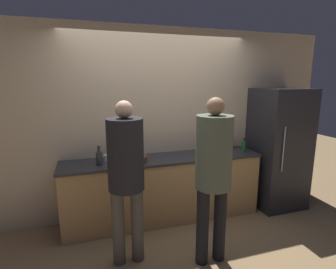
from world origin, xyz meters
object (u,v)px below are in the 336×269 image
person_center (213,167)px  bottle_dark (99,158)px  fruit_bowl (135,159)px  cup_blue (114,154)px  bottle_red (202,152)px  refrigerator (278,148)px  bottle_green (244,146)px  cup_white (108,158)px  person_left (126,169)px  utensil_crock (229,143)px

person_center → bottle_dark: bearing=139.0°
fruit_bowl → cup_blue: size_ratio=3.30×
bottle_dark → bottle_red: 1.31m
refrigerator → bottle_dark: size_ratio=7.53×
refrigerator → person_center: 1.81m
bottle_green → bottle_dark: bearing=-178.8°
fruit_bowl → cup_white: bearing=157.3°
person_left → bottle_red: (1.08, 0.56, -0.06)m
person_center → person_left: bearing=163.1°
utensil_crock → bottle_dark: size_ratio=1.18×
fruit_bowl → cup_blue: fruit_bowl is taller
fruit_bowl → bottle_green: bottle_green is taller
fruit_bowl → person_center: bearing=-56.1°
utensil_crock → person_center: bearing=-126.2°
refrigerator → utensil_crock: 0.74m
person_center → cup_white: 1.43m
cup_white → person_left: bearing=-81.9°
person_center → fruit_bowl: person_center is taller
bottle_dark → cup_blue: bearing=53.5°
bottle_green → bottle_red: (-0.74, -0.15, 0.01)m
person_left → person_center: 0.87m
person_left → person_center: size_ratio=0.98×
bottle_red → cup_white: bottle_red is taller
refrigerator → cup_white: 2.51m
bottle_dark → cup_white: (0.11, 0.14, -0.05)m
person_left → bottle_dark: 0.71m
person_center → bottle_dark: size_ratio=7.35×
person_center → cup_blue: size_ratio=18.04×
person_left → person_center: (0.83, -0.25, 0.02)m
refrigerator → bottle_dark: refrigerator is taller
person_left → bottle_dark: size_ratio=7.22×
bottle_red → utensil_crock: bearing=31.0°
utensil_crock → cup_white: utensil_crock is taller
bottle_red → bottle_green: bearing=11.4°
fruit_bowl → cup_blue: 0.35m
person_center → bottle_green: bearing=44.4°
bottle_dark → cup_blue: bottle_dark is taller
cup_blue → person_left: bearing=-88.6°
fruit_bowl → cup_white: size_ratio=3.70×
cup_white → fruit_bowl: bearing=-22.7°
fruit_bowl → bottle_red: (0.87, -0.11, 0.04)m
person_left → fruit_bowl: (0.21, 0.68, -0.11)m
person_center → fruit_bowl: 1.13m
refrigerator → bottle_dark: bearing=179.9°
refrigerator → bottle_green: bearing=175.2°
bottle_green → bottle_red: bottle_red is taller
person_left → utensil_crock: bearing=28.8°
person_left → bottle_green: 1.96m
person_center → cup_blue: 1.48m
utensil_crock → bottle_green: (0.12, -0.23, 0.00)m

